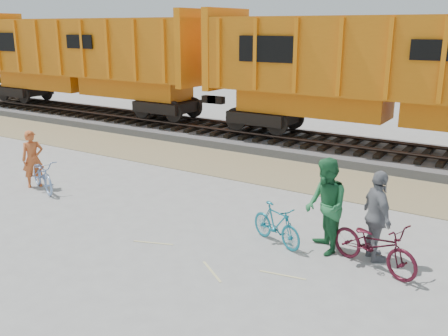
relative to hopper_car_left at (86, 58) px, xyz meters
The scene contains 12 objects.
ground 16.49m from the hopper_car_left, 33.71° to the right, with size 120.00×120.00×0.00m, color #9E9E99.
gravel_strip 14.26m from the hopper_car_left, 14.54° to the right, with size 120.00×3.00×0.02m, color #98845E.
ballast_bed 13.79m from the hopper_car_left, ahead, with size 120.00×4.00×0.30m, color slate.
track 13.73m from the hopper_car_left, ahead, with size 120.00×2.60×0.24m.
hopper_car_left is the anchor object (origin of this frame).
hopper_car_center 15.00m from the hopper_car_left, ahead, with size 14.00×3.13×4.65m.
bicycle_blue 11.78m from the hopper_car_left, 49.25° to the right, with size 0.61×1.74×0.91m, color #7E9BCC.
bicycle_teal 17.15m from the hopper_car_left, 29.66° to the right, with size 0.42×1.47×0.89m, color #157084.
bicycle_maroon 18.98m from the hopper_car_left, 26.54° to the right, with size 0.66×1.88×0.99m, color #450F1C.
person_solo 11.31m from the hopper_car_left, 50.86° to the right, with size 0.60×0.40×1.66m, color #C65B2A.
person_man 17.85m from the hopper_car_left, 27.50° to the right, with size 0.96×0.75×1.99m, color #266E3D.
person_woman 18.66m from the hopper_car_left, 25.57° to the right, with size 1.08×0.45×1.85m, color gray.
Camera 1 is at (5.63, -8.32, 4.52)m, focal length 40.00 mm.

